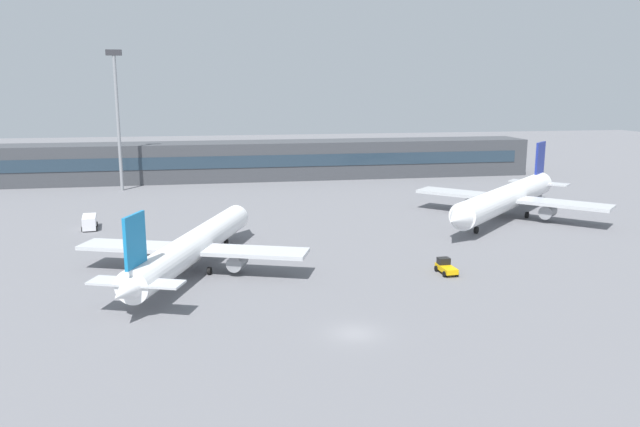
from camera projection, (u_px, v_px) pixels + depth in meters
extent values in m
plane|color=slate|center=(294.00, 234.00, 95.49)|extent=(400.00, 400.00, 0.00)
cube|color=#3F4247|center=(259.00, 160.00, 151.52)|extent=(133.76, 12.00, 9.00)
cube|color=#263847|center=(262.00, 161.00, 145.60)|extent=(127.07, 0.16, 2.80)
cylinder|color=white|center=(195.00, 245.00, 76.32)|extent=(15.06, 32.91, 3.56)
cone|color=white|center=(240.00, 215.00, 94.17)|extent=(4.54, 4.85, 3.39)
cone|color=white|center=(124.00, 293.00, 58.64)|extent=(3.58, 4.21, 2.50)
cube|color=#197FBF|center=(135.00, 240.00, 60.51)|extent=(1.75, 3.99, 5.16)
cube|color=silver|center=(136.00, 282.00, 61.07)|extent=(9.71, 5.72, 0.23)
cube|color=silver|center=(192.00, 249.00, 75.47)|extent=(27.96, 13.99, 0.47)
cylinder|color=gray|center=(237.00, 262.00, 74.79)|extent=(2.80, 3.47, 1.88)
cylinder|color=gray|center=(149.00, 257.00, 76.68)|extent=(2.80, 3.47, 1.88)
cylinder|color=black|center=(226.00, 242.00, 88.25)|extent=(0.68, 1.01, 0.94)
cylinder|color=black|center=(210.00, 271.00, 74.62)|extent=(0.68, 1.01, 0.94)
cylinder|color=black|center=(171.00, 269.00, 75.44)|extent=(0.68, 1.01, 0.94)
cylinder|color=white|center=(507.00, 197.00, 105.98)|extent=(30.95, 30.63, 4.16)
cone|color=white|center=(457.00, 219.00, 88.67)|extent=(6.03, 6.02, 3.95)
cone|color=white|center=(543.00, 182.00, 123.13)|extent=(5.00, 4.99, 2.91)
cube|color=navy|center=(540.00, 158.00, 119.47)|extent=(3.70, 3.66, 6.02)
cube|color=silver|center=(539.00, 183.00, 120.70)|extent=(9.87, 9.94, 0.26)
cube|color=silver|center=(509.00, 198.00, 106.93)|extent=(26.80, 27.05, 0.55)
cylinder|color=gray|center=(472.00, 203.00, 110.92)|extent=(4.03, 4.02, 2.19)
cylinder|color=gray|center=(548.00, 212.00, 103.55)|extent=(4.03, 4.02, 2.19)
cylinder|color=black|center=(476.00, 230.00, 95.52)|extent=(1.09, 1.08, 1.09)
cylinder|color=black|center=(494.00, 211.00, 109.95)|extent=(1.09, 1.08, 1.09)
cylinder|color=black|center=(527.00, 215.00, 106.75)|extent=(1.09, 1.08, 1.09)
cube|color=#F2B20C|center=(446.00, 269.00, 74.94)|extent=(1.65, 3.66, 0.60)
cube|color=black|center=(444.00, 261.00, 75.67)|extent=(1.45, 1.16, 0.90)
cylinder|color=black|center=(448.00, 268.00, 76.31)|extent=(0.28, 0.71, 0.70)
cylinder|color=black|center=(436.00, 269.00, 75.97)|extent=(0.28, 0.71, 0.70)
cylinder|color=black|center=(457.00, 273.00, 74.02)|extent=(0.28, 0.71, 0.70)
cylinder|color=black|center=(444.00, 274.00, 73.68)|extent=(0.28, 0.71, 0.70)
cube|color=white|center=(89.00, 222.00, 98.51)|extent=(2.67, 5.42, 1.90)
cube|color=#1E2633|center=(90.00, 216.00, 100.27)|extent=(1.90, 0.41, 0.70)
cylinder|color=black|center=(97.00, 224.00, 100.55)|extent=(0.38, 0.79, 0.76)
cylinder|color=black|center=(83.00, 225.00, 99.94)|extent=(0.38, 0.79, 0.76)
cylinder|color=black|center=(96.00, 228.00, 97.38)|extent=(0.38, 0.79, 0.76)
cylinder|color=black|center=(82.00, 229.00, 96.77)|extent=(0.38, 0.79, 0.76)
cylinder|color=gray|center=(118.00, 124.00, 132.57)|extent=(0.70, 0.70, 28.39)
cube|color=#333338|center=(114.00, 53.00, 129.62)|extent=(3.20, 0.80, 1.20)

